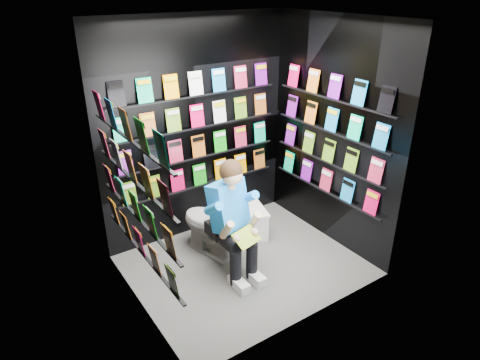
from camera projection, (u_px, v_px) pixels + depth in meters
floor at (245, 265)px, 4.79m from camera, size 2.40×2.40×0.00m
ceiling at (246, 18)px, 3.68m from camera, size 2.40×2.40×0.00m
wall_back at (197, 131)px, 4.99m from camera, size 2.40×0.04×2.60m
wall_front at (315, 196)px, 3.49m from camera, size 2.40×0.04×2.60m
wall_left at (129, 188)px, 3.63m from camera, size 0.04×2.00×2.60m
wall_right at (332, 135)px, 4.84m from camera, size 0.04×2.00×2.60m
comics_back at (198, 131)px, 4.96m from camera, size 2.10×0.06×1.37m
comics_left at (132, 186)px, 3.64m from camera, size 0.06×1.70×1.37m
comics_right at (330, 135)px, 4.83m from camera, size 0.06×1.70×1.37m
toilet at (210, 224)px, 4.89m from camera, size 0.58×0.83×0.73m
longbox at (253, 222)px, 5.32m from camera, size 0.35×0.49×0.33m
longbox_lid at (254, 210)px, 5.24m from camera, size 0.38×0.52×0.03m
reader at (227, 206)px, 4.43m from camera, size 0.70×0.88×1.42m
held_comic at (246, 237)px, 4.25m from camera, size 0.32×0.23×0.12m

